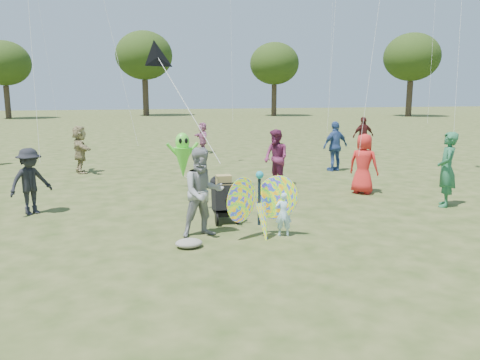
{
  "coord_description": "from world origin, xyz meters",
  "views": [
    {
      "loc": [
        -2.87,
        -8.01,
        2.94
      ],
      "look_at": [
        -0.2,
        1.5,
        1.1
      ],
      "focal_mm": 35.0,
      "sensor_mm": 36.0,
      "label": 1
    }
  ],
  "objects_px": {
    "crowd_a": "(363,164)",
    "jogging_stroller": "(223,195)",
    "child_girl": "(283,214)",
    "crowd_b": "(30,181)",
    "crowd_h": "(363,136)",
    "crowd_c": "(335,146)",
    "butterfly_kite": "(261,206)",
    "crowd_j": "(203,137)",
    "crowd_e": "(276,158)",
    "adult_man": "(203,193)",
    "alien_kite": "(183,157)",
    "crowd_d": "(80,149)",
    "crowd_f": "(447,170)"
  },
  "relations": [
    {
      "from": "child_girl",
      "to": "crowd_h",
      "type": "relative_size",
      "value": 0.52
    },
    {
      "from": "crowd_e",
      "to": "alien_kite",
      "type": "relative_size",
      "value": 1.04
    },
    {
      "from": "child_girl",
      "to": "crowd_c",
      "type": "relative_size",
      "value": 0.5
    },
    {
      "from": "crowd_a",
      "to": "alien_kite",
      "type": "height_order",
      "value": "crowd_a"
    },
    {
      "from": "adult_man",
      "to": "crowd_j",
      "type": "xyz_separation_m",
      "value": [
        2.7,
        13.74,
        -0.18
      ]
    },
    {
      "from": "crowd_c",
      "to": "crowd_e",
      "type": "height_order",
      "value": "crowd_c"
    },
    {
      "from": "adult_man",
      "to": "crowd_c",
      "type": "bearing_deg",
      "value": 39.21
    },
    {
      "from": "child_girl",
      "to": "crowd_a",
      "type": "relative_size",
      "value": 0.53
    },
    {
      "from": "child_girl",
      "to": "crowd_b",
      "type": "height_order",
      "value": "crowd_b"
    },
    {
      "from": "crowd_f",
      "to": "alien_kite",
      "type": "relative_size",
      "value": 1.13
    },
    {
      "from": "butterfly_kite",
      "to": "adult_man",
      "type": "bearing_deg",
      "value": 158.34
    },
    {
      "from": "crowd_a",
      "to": "crowd_c",
      "type": "height_order",
      "value": "crowd_c"
    },
    {
      "from": "crowd_j",
      "to": "alien_kite",
      "type": "height_order",
      "value": "alien_kite"
    },
    {
      "from": "crowd_h",
      "to": "alien_kite",
      "type": "bearing_deg",
      "value": 29.19
    },
    {
      "from": "crowd_c",
      "to": "jogging_stroller",
      "type": "height_order",
      "value": "crowd_c"
    },
    {
      "from": "crowd_h",
      "to": "jogging_stroller",
      "type": "height_order",
      "value": "crowd_h"
    },
    {
      "from": "crowd_h",
      "to": "jogging_stroller",
      "type": "distance_m",
      "value": 13.23
    },
    {
      "from": "crowd_a",
      "to": "butterfly_kite",
      "type": "xyz_separation_m",
      "value": [
        -4.27,
        -3.32,
        -0.22
      ]
    },
    {
      "from": "crowd_a",
      "to": "alien_kite",
      "type": "xyz_separation_m",
      "value": [
        -5.0,
        2.27,
        0.08
      ]
    },
    {
      "from": "child_girl",
      "to": "crowd_b",
      "type": "distance_m",
      "value": 6.29
    },
    {
      "from": "crowd_a",
      "to": "crowd_h",
      "type": "height_order",
      "value": "crowd_h"
    },
    {
      "from": "child_girl",
      "to": "alien_kite",
      "type": "distance_m",
      "value": 5.74
    },
    {
      "from": "crowd_f",
      "to": "butterfly_kite",
      "type": "height_order",
      "value": "crowd_f"
    },
    {
      "from": "crowd_a",
      "to": "jogging_stroller",
      "type": "distance_m",
      "value": 5.03
    },
    {
      "from": "crowd_j",
      "to": "jogging_stroller",
      "type": "xyz_separation_m",
      "value": [
        -2.02,
        -12.65,
        -0.14
      ]
    },
    {
      "from": "crowd_a",
      "to": "jogging_stroller",
      "type": "relative_size",
      "value": 1.63
    },
    {
      "from": "crowd_a",
      "to": "crowd_e",
      "type": "xyz_separation_m",
      "value": [
        -2.1,
        1.75,
        0.02
      ]
    },
    {
      "from": "child_girl",
      "to": "alien_kite",
      "type": "xyz_separation_m",
      "value": [
        -1.22,
        5.59,
        0.5
      ]
    },
    {
      "from": "crowd_c",
      "to": "butterfly_kite",
      "type": "distance_m",
      "value": 9.05
    },
    {
      "from": "crowd_a",
      "to": "crowd_j",
      "type": "distance_m",
      "value": 11.2
    },
    {
      "from": "crowd_e",
      "to": "crowd_f",
      "type": "relative_size",
      "value": 0.93
    },
    {
      "from": "crowd_d",
      "to": "jogging_stroller",
      "type": "bearing_deg",
      "value": -168.19
    },
    {
      "from": "adult_man",
      "to": "crowd_f",
      "type": "distance_m",
      "value": 6.69
    },
    {
      "from": "crowd_d",
      "to": "crowd_h",
      "type": "xyz_separation_m",
      "value": [
        12.74,
        1.66,
        0.04
      ]
    },
    {
      "from": "crowd_f",
      "to": "crowd_h",
      "type": "distance_m",
      "value": 10.28
    },
    {
      "from": "child_girl",
      "to": "crowd_a",
      "type": "distance_m",
      "value": 5.04
    },
    {
      "from": "crowd_e",
      "to": "butterfly_kite",
      "type": "distance_m",
      "value": 5.52
    },
    {
      "from": "crowd_h",
      "to": "butterfly_kite",
      "type": "bearing_deg",
      "value": 50.86
    },
    {
      "from": "crowd_a",
      "to": "crowd_h",
      "type": "relative_size",
      "value": 0.97
    },
    {
      "from": "adult_man",
      "to": "alien_kite",
      "type": "xyz_separation_m",
      "value": [
        0.38,
        5.14,
        0.04
      ]
    },
    {
      "from": "child_girl",
      "to": "crowd_c",
      "type": "distance_m",
      "value": 8.78
    },
    {
      "from": "jogging_stroller",
      "to": "butterfly_kite",
      "type": "xyz_separation_m",
      "value": [
        0.43,
        -1.53,
        0.06
      ]
    },
    {
      "from": "crowd_j",
      "to": "butterfly_kite",
      "type": "height_order",
      "value": "crowd_j"
    },
    {
      "from": "butterfly_kite",
      "to": "crowd_d",
      "type": "bearing_deg",
      "value": 112.94
    },
    {
      "from": "crowd_b",
      "to": "jogging_stroller",
      "type": "bearing_deg",
      "value": -59.14
    },
    {
      "from": "alien_kite",
      "to": "crowd_a",
      "type": "bearing_deg",
      "value": -24.4
    },
    {
      "from": "crowd_a",
      "to": "crowd_j",
      "type": "bearing_deg",
      "value": -26.38
    },
    {
      "from": "crowd_c",
      "to": "butterfly_kite",
      "type": "xyz_separation_m",
      "value": [
        -5.37,
        -7.28,
        -0.28
      ]
    },
    {
      "from": "crowd_d",
      "to": "crowd_f",
      "type": "distance_m",
      "value": 12.47
    },
    {
      "from": "adult_man",
      "to": "crowd_j",
      "type": "height_order",
      "value": "adult_man"
    }
  ]
}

